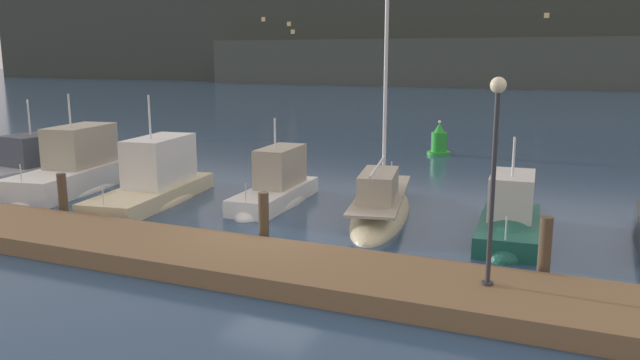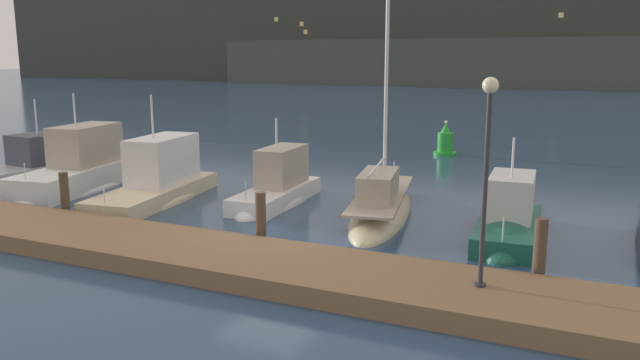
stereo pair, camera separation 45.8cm
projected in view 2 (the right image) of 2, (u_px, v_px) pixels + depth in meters
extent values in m
plane|color=navy|center=(271.00, 244.00, 17.07)|extent=(400.00, 400.00, 0.00)
cube|color=brown|center=(227.00, 259.00, 15.11)|extent=(34.18, 2.80, 0.45)
cylinder|color=#4C3D2D|center=(65.00, 197.00, 19.34)|extent=(0.28, 0.28, 1.54)
cylinder|color=#4C3D2D|center=(261.00, 221.00, 16.47)|extent=(0.28, 0.28, 1.56)
cylinder|color=#4C3D2D|center=(540.00, 254.00, 13.59)|extent=(0.28, 0.28, 1.62)
ellipsoid|color=gray|center=(38.00, 176.00, 26.60)|extent=(3.25, 7.52, 1.09)
cube|color=gray|center=(38.00, 170.00, 26.54)|extent=(2.97, 6.77, 0.56)
cube|color=#333842|center=(51.00, 147.00, 26.98)|extent=(2.03, 3.37, 1.25)
cube|color=black|center=(78.00, 139.00, 28.18)|extent=(1.53, 0.40, 0.56)
cylinder|color=silver|center=(36.00, 117.00, 26.22)|extent=(0.07, 0.07, 1.48)
ellipsoid|color=white|center=(78.00, 189.00, 24.11)|extent=(3.25, 6.83, 0.92)
cube|color=white|center=(77.00, 178.00, 24.02)|extent=(2.97, 6.16, 0.88)
cube|color=#A39984|center=(86.00, 145.00, 24.41)|extent=(1.95, 3.09, 1.53)
cube|color=black|center=(105.00, 135.00, 25.60)|extent=(1.35, 0.50, 0.68)
cylinder|color=silver|center=(74.00, 110.00, 23.64)|extent=(0.07, 0.07, 1.25)
cylinder|color=silver|center=(25.00, 172.00, 21.27)|extent=(0.04, 0.04, 0.60)
ellipsoid|color=beige|center=(155.00, 201.00, 22.07)|extent=(3.05, 6.99, 1.10)
cube|color=beige|center=(154.00, 194.00, 22.02)|extent=(2.79, 6.30, 0.55)
cube|color=silver|center=(163.00, 160.00, 22.44)|extent=(1.84, 3.15, 1.67)
cube|color=black|center=(181.00, 148.00, 23.66)|extent=(1.29, 0.49, 0.74)
cylinder|color=silver|center=(152.00, 117.00, 21.62)|extent=(0.07, 0.07, 1.52)
cylinder|color=silver|center=(104.00, 195.00, 19.24)|extent=(0.04, 0.04, 0.60)
ellipsoid|color=white|center=(276.00, 203.00, 21.74)|extent=(1.96, 5.38, 1.18)
cube|color=white|center=(276.00, 196.00, 21.69)|extent=(1.80, 4.84, 0.57)
cube|color=#A39984|center=(282.00, 166.00, 21.98)|extent=(1.25, 2.39, 1.35)
cube|color=black|center=(294.00, 156.00, 22.91)|extent=(0.99, 0.33, 0.60)
cylinder|color=silver|center=(276.00, 133.00, 21.36)|extent=(0.07, 0.07, 1.06)
cylinder|color=silver|center=(246.00, 192.00, 19.54)|extent=(0.04, 0.04, 0.60)
ellipsoid|color=beige|center=(381.00, 215.00, 20.19)|extent=(3.14, 7.55, 1.18)
cube|color=#A39984|center=(382.00, 194.00, 20.05)|extent=(2.64, 6.34, 0.08)
cube|color=#A39984|center=(378.00, 186.00, 19.12)|extent=(1.48, 2.51, 0.85)
cylinder|color=silver|center=(387.00, 43.00, 19.68)|extent=(0.12, 0.12, 9.56)
cylinder|color=silver|center=(377.00, 167.00, 18.71)|extent=(0.79, 3.49, 0.09)
cylinder|color=silver|center=(394.00, 168.00, 23.23)|extent=(0.04, 0.04, 0.50)
ellipsoid|color=#195647|center=(508.00, 239.00, 17.50)|extent=(2.09, 5.12, 1.40)
cube|color=#195647|center=(508.00, 230.00, 17.45)|extent=(1.92, 4.61, 0.55)
cube|color=silver|center=(512.00, 196.00, 17.73)|extent=(1.34, 2.28, 1.21)
cube|color=black|center=(514.00, 183.00, 18.62)|extent=(1.07, 0.32, 0.54)
cylinder|color=silver|center=(513.00, 158.00, 17.14)|extent=(0.07, 0.07, 1.11)
cylinder|color=silver|center=(503.00, 229.00, 15.40)|extent=(0.04, 0.04, 0.60)
cylinder|color=green|center=(445.00, 153.00, 32.33)|extent=(1.20, 1.20, 0.16)
cylinder|color=green|center=(445.00, 142.00, 32.21)|extent=(0.80, 0.80, 1.00)
cone|color=green|center=(446.00, 128.00, 32.06)|extent=(0.56, 0.56, 0.50)
sphere|color=#F9EAB7|center=(446.00, 122.00, 32.01)|extent=(0.16, 0.16, 0.16)
cylinder|color=#2D2D33|center=(480.00, 284.00, 12.72)|extent=(0.24, 0.24, 0.06)
cylinder|color=#2D2D33|center=(485.00, 191.00, 12.34)|extent=(0.10, 0.10, 3.86)
sphere|color=#F9EAB7|center=(491.00, 85.00, 11.93)|extent=(0.32, 0.32, 0.32)
cube|color=#333833|center=(561.00, 31.00, 105.07)|extent=(240.00, 16.00, 18.15)
cube|color=#F4DB8C|center=(276.00, 19.00, 117.94)|extent=(0.80, 0.10, 0.80)
cube|color=#F4DB8C|center=(472.00, 80.00, 104.80)|extent=(0.80, 0.10, 0.80)
cube|color=#F4DB8C|center=(561.00, 15.00, 97.32)|extent=(0.80, 0.10, 0.80)
cube|color=#F4DB8C|center=(305.00, 32.00, 115.89)|extent=(0.80, 0.10, 0.80)
cube|color=#F4DB8C|center=(302.00, 24.00, 115.93)|extent=(0.80, 0.10, 0.80)
cube|color=#F4DB8C|center=(352.00, 62.00, 113.17)|extent=(0.80, 0.10, 0.80)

